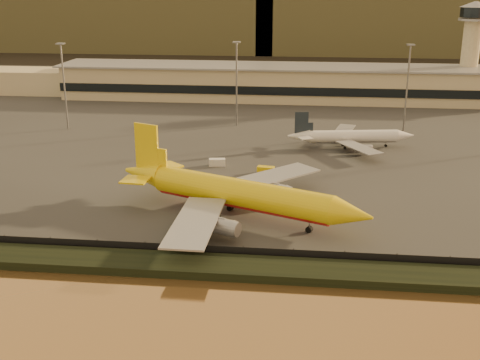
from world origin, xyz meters
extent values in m
plane|color=black|center=(0.00, 0.00, 0.00)|extent=(900.00, 900.00, 0.00)
cube|color=black|center=(0.00, -17.00, 0.70)|extent=(320.00, 7.00, 1.40)
cube|color=#2D2D2D|center=(0.00, 95.00, 0.10)|extent=(320.00, 220.00, 0.20)
cube|color=black|center=(0.00, -13.00, 1.30)|extent=(300.00, 0.05, 2.20)
cube|color=tan|center=(0.00, 125.00, 6.20)|extent=(160.00, 22.00, 12.00)
cube|color=black|center=(0.00, 113.80, 5.20)|extent=(160.00, 0.60, 3.00)
cube|color=gray|center=(0.00, 125.00, 12.50)|extent=(164.00, 24.00, 0.60)
cube|color=tan|center=(-95.00, 129.00, 4.70)|extent=(50.00, 18.00, 9.00)
cylinder|color=tan|center=(70.00, 131.00, 15.20)|extent=(6.40, 6.40, 30.00)
cylinder|color=black|center=(70.00, 131.00, 31.95)|extent=(10.40, 10.40, 3.50)
cone|color=gray|center=(70.00, 131.00, 34.70)|extent=(11.20, 11.20, 2.00)
cylinder|color=gray|center=(70.00, 131.00, 29.40)|extent=(11.20, 11.20, 0.80)
cylinder|color=slate|center=(-60.00, 70.00, 12.70)|extent=(0.50, 0.50, 25.00)
cube|color=slate|center=(-60.00, 70.00, 25.40)|extent=(2.20, 2.20, 0.40)
cylinder|color=slate|center=(-10.00, 80.00, 12.70)|extent=(0.50, 0.50, 25.00)
cube|color=slate|center=(-10.00, 80.00, 25.40)|extent=(2.20, 2.20, 0.40)
cylinder|color=slate|center=(40.00, 78.00, 12.70)|extent=(0.50, 0.50, 25.00)
cube|color=slate|center=(40.00, 78.00, 25.40)|extent=(2.20, 2.20, 0.40)
cube|color=brown|center=(-140.00, 340.00, 27.50)|extent=(260.00, 160.00, 55.00)
cylinder|color=yellow|center=(-0.26, 4.65, 5.17)|extent=(35.39, 18.92, 5.23)
cylinder|color=#BD0D0A|center=(-0.26, 4.65, 4.25)|extent=(34.02, 17.47, 4.08)
cone|color=yellow|center=(19.66, -3.77, 5.17)|extent=(8.52, 7.56, 5.23)
cone|color=yellow|center=(-21.10, 13.46, 5.56)|extent=(10.38, 8.34, 5.23)
cube|color=yellow|center=(-20.18, 13.07, 11.32)|extent=(5.26, 2.54, 9.15)
cube|color=yellow|center=(-17.21, 17.50, 5.95)|extent=(7.06, 7.05, 0.31)
cube|color=yellow|center=(-21.29, 7.86, 5.95)|extent=(5.44, 5.38, 0.31)
cube|color=gray|center=(4.24, 17.87, 4.25)|extent=(20.97, 21.00, 0.31)
cylinder|color=gray|center=(5.24, 13.77, 2.82)|extent=(6.68, 5.00, 2.88)
cube|color=gray|center=(-6.61, -7.79, 4.25)|extent=(7.40, 22.74, 0.31)
cylinder|color=gray|center=(-2.97, -5.64, 2.82)|extent=(6.68, 5.00, 2.88)
cylinder|color=black|center=(12.48, -0.74, 0.78)|extent=(1.42, 1.29, 1.15)
cylinder|color=slate|center=(12.48, -0.74, 1.38)|extent=(0.20, 0.20, 2.35)
cylinder|color=black|center=(-4.65, 3.95, 0.78)|extent=(1.42, 1.29, 1.15)
cylinder|color=slate|center=(-4.65, 3.95, 1.38)|extent=(0.20, 0.20, 2.35)
cylinder|color=black|center=(-2.82, 8.29, 0.78)|extent=(1.42, 1.29, 1.15)
cylinder|color=slate|center=(-2.82, 8.29, 1.38)|extent=(0.20, 0.20, 2.35)
cylinder|color=silver|center=(23.94, 58.18, 3.30)|extent=(23.70, 6.98, 3.26)
cylinder|color=gray|center=(23.94, 58.18, 2.73)|extent=(22.95, 6.17, 2.54)
cone|color=silver|center=(37.78, 60.43, 3.30)|extent=(5.03, 3.95, 3.26)
cone|color=silver|center=(9.45, 55.83, 3.54)|extent=(6.32, 4.16, 3.26)
cube|color=#19212D|center=(10.09, 55.93, 7.13)|extent=(3.58, 0.83, 5.71)
cube|color=silver|center=(10.21, 59.26, 3.79)|extent=(3.70, 3.56, 0.20)
cube|color=silver|center=(11.26, 52.82, 3.79)|extent=(4.32, 4.25, 0.20)
cube|color=gray|center=(21.86, 66.93, 2.73)|extent=(7.70, 15.33, 0.20)
cylinder|color=gray|center=(23.82, 65.02, 1.83)|extent=(4.15, 2.40, 1.79)
cube|color=gray|center=(24.73, 49.22, 2.73)|extent=(11.51, 14.92, 0.20)
cylinder|color=gray|center=(25.99, 51.66, 1.83)|extent=(4.15, 2.40, 1.79)
cylinder|color=black|center=(32.79, 59.62, 0.56)|extent=(0.80, 0.68, 0.72)
cylinder|color=slate|center=(32.79, 59.62, 0.93)|extent=(0.17, 0.17, 1.47)
cylinder|color=black|center=(21.76, 56.34, 0.56)|extent=(0.80, 0.68, 0.72)
cylinder|color=slate|center=(21.76, 56.34, 0.93)|extent=(0.17, 0.17, 1.47)
cylinder|color=black|center=(21.29, 59.24, 0.56)|extent=(0.80, 0.68, 0.72)
cylinder|color=slate|center=(21.29, 59.24, 0.93)|extent=(0.17, 0.17, 1.47)
cube|color=yellow|center=(2.38, 32.46, 1.07)|extent=(4.09, 2.33, 1.74)
cube|color=silver|center=(-9.72, 37.45, 1.08)|extent=(4.12, 2.33, 1.75)
camera|label=1|loc=(11.25, -99.85, 42.75)|focal=45.00mm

